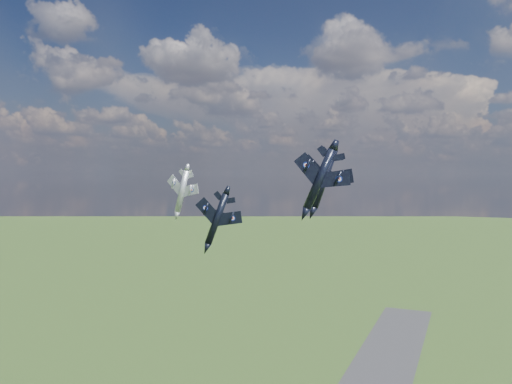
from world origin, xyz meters
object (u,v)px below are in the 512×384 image
at_px(jet_left_silver, 182,191).
at_px(jet_high_navy, 324,179).
at_px(jet_right_navy, 320,179).
at_px(jet_lead_navy, 217,219).

bearing_deg(jet_left_silver, jet_high_navy, 7.17).
bearing_deg(jet_right_navy, jet_high_navy, 88.07).
xyz_separation_m(jet_lead_navy, jet_high_navy, (15.16, 15.66, 7.05)).
relative_size(jet_lead_navy, jet_left_silver, 1.00).
distance_m(jet_lead_navy, jet_high_navy, 22.90).
distance_m(jet_right_navy, jet_high_navy, 18.73).
relative_size(jet_right_navy, jet_high_navy, 0.85).
relative_size(jet_high_navy, jet_left_silver, 1.25).
bearing_deg(jet_high_navy, jet_lead_navy, -143.72).
xyz_separation_m(jet_right_navy, jet_high_navy, (-4.30, 18.23, -0.12)).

